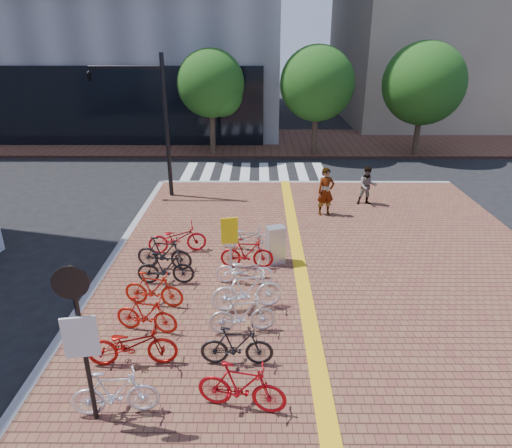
{
  "coord_description": "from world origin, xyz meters",
  "views": [
    {
      "loc": [
        0.71,
        -9.24,
        6.82
      ],
      "look_at": [
        0.64,
        3.92,
        1.3
      ],
      "focal_mm": 32.0,
      "sensor_mm": 36.0,
      "label": 1
    }
  ],
  "objects_px": {
    "bike_5": "(164,253)",
    "bike_13": "(246,237)",
    "bike_4": "(166,268)",
    "yellow_sign": "(230,236)",
    "bike_11": "(244,270)",
    "bike_3": "(154,289)",
    "pedestrian_a": "(326,192)",
    "bike_2": "(146,314)",
    "bike_0": "(115,393)",
    "notice_sign": "(79,328)",
    "pedestrian_b": "(367,186)",
    "bike_10": "(247,290)",
    "bike_8": "(237,346)",
    "bike_12": "(247,253)",
    "bike_7": "(242,387)",
    "bike_9": "(242,315)",
    "bike_1": "(132,344)",
    "traffic_light_pole": "(131,100)",
    "bike_6": "(177,238)",
    "utility_box": "(275,245)"
  },
  "relations": [
    {
      "from": "bike_5",
      "to": "bike_13",
      "type": "distance_m",
      "value": 2.8
    },
    {
      "from": "bike_4",
      "to": "yellow_sign",
      "type": "height_order",
      "value": "yellow_sign"
    },
    {
      "from": "yellow_sign",
      "to": "bike_11",
      "type": "bearing_deg",
      "value": -49.77
    },
    {
      "from": "bike_3",
      "to": "pedestrian_a",
      "type": "distance_m",
      "value": 8.53
    },
    {
      "from": "bike_2",
      "to": "bike_0",
      "type": "bearing_deg",
      "value": -168.24
    },
    {
      "from": "bike_0",
      "to": "yellow_sign",
      "type": "relative_size",
      "value": 0.89
    },
    {
      "from": "bike_11",
      "to": "yellow_sign",
      "type": "relative_size",
      "value": 0.9
    },
    {
      "from": "bike_3",
      "to": "notice_sign",
      "type": "height_order",
      "value": "notice_sign"
    },
    {
      "from": "pedestrian_b",
      "to": "bike_4",
      "type": "bearing_deg",
      "value": -136.93
    },
    {
      "from": "bike_4",
      "to": "bike_10",
      "type": "distance_m",
      "value": 2.7
    },
    {
      "from": "bike_0",
      "to": "bike_2",
      "type": "bearing_deg",
      "value": -6.33
    },
    {
      "from": "bike_2",
      "to": "bike_11",
      "type": "bearing_deg",
      "value": -33.33
    },
    {
      "from": "bike_4",
      "to": "pedestrian_a",
      "type": "xyz_separation_m",
      "value": [
        5.28,
        5.46,
        0.46
      ]
    },
    {
      "from": "bike_8",
      "to": "bike_12",
      "type": "relative_size",
      "value": 0.97
    },
    {
      "from": "bike_0",
      "to": "bike_3",
      "type": "relative_size",
      "value": 1.01
    },
    {
      "from": "bike_2",
      "to": "bike_5",
      "type": "relative_size",
      "value": 0.89
    },
    {
      "from": "bike_5",
      "to": "notice_sign",
      "type": "bearing_deg",
      "value": -172.11
    },
    {
      "from": "bike_4",
      "to": "bike_13",
      "type": "distance_m",
      "value": 3.17
    },
    {
      "from": "bike_0",
      "to": "bike_7",
      "type": "distance_m",
      "value": 2.36
    },
    {
      "from": "bike_9",
      "to": "bike_12",
      "type": "height_order",
      "value": "same"
    },
    {
      "from": "bike_13",
      "to": "notice_sign",
      "type": "bearing_deg",
      "value": 170.84
    },
    {
      "from": "bike_1",
      "to": "traffic_light_pole",
      "type": "height_order",
      "value": "traffic_light_pole"
    },
    {
      "from": "bike_3",
      "to": "bike_6",
      "type": "relative_size",
      "value": 0.86
    },
    {
      "from": "bike_0",
      "to": "utility_box",
      "type": "relative_size",
      "value": 1.35
    },
    {
      "from": "bike_6",
      "to": "bike_8",
      "type": "relative_size",
      "value": 1.19
    },
    {
      "from": "bike_12",
      "to": "pedestrian_b",
      "type": "height_order",
      "value": "pedestrian_b"
    },
    {
      "from": "bike_6",
      "to": "bike_9",
      "type": "bearing_deg",
      "value": -163.49
    },
    {
      "from": "bike_10",
      "to": "pedestrian_b",
      "type": "bearing_deg",
      "value": -43.06
    },
    {
      "from": "bike_5",
      "to": "bike_2",
      "type": "bearing_deg",
      "value": -167.15
    },
    {
      "from": "pedestrian_b",
      "to": "bike_10",
      "type": "bearing_deg",
      "value": -120.93
    },
    {
      "from": "bike_1",
      "to": "bike_3",
      "type": "xyz_separation_m",
      "value": [
        -0.04,
        2.32,
        -0.02
      ]
    },
    {
      "from": "bike_3",
      "to": "bike_2",
      "type": "bearing_deg",
      "value": -166.76
    },
    {
      "from": "bike_0",
      "to": "bike_7",
      "type": "height_order",
      "value": "bike_7"
    },
    {
      "from": "bike_11",
      "to": "pedestrian_a",
      "type": "distance_m",
      "value": 6.25
    },
    {
      "from": "bike_11",
      "to": "bike_13",
      "type": "distance_m",
      "value": 2.25
    },
    {
      "from": "notice_sign",
      "to": "pedestrian_b",
      "type": "bearing_deg",
      "value": 57.06
    },
    {
      "from": "bike_3",
      "to": "traffic_light_pole",
      "type": "relative_size",
      "value": 0.27
    },
    {
      "from": "bike_8",
      "to": "bike_12",
      "type": "bearing_deg",
      "value": -0.48
    },
    {
      "from": "bike_0",
      "to": "traffic_light_pole",
      "type": "distance_m",
      "value": 13.41
    },
    {
      "from": "pedestrian_b",
      "to": "yellow_sign",
      "type": "height_order",
      "value": "yellow_sign"
    },
    {
      "from": "bike_6",
      "to": "pedestrian_b",
      "type": "relative_size",
      "value": 1.17
    },
    {
      "from": "bike_13",
      "to": "pedestrian_b",
      "type": "xyz_separation_m",
      "value": [
        4.95,
        4.39,
        0.35
      ]
    },
    {
      "from": "bike_2",
      "to": "bike_3",
      "type": "distance_m",
      "value": 1.14
    },
    {
      "from": "bike_2",
      "to": "bike_7",
      "type": "bearing_deg",
      "value": -124.58
    },
    {
      "from": "bike_3",
      "to": "bike_1",
      "type": "bearing_deg",
      "value": -169.21
    },
    {
      "from": "bike_3",
      "to": "bike_11",
      "type": "xyz_separation_m",
      "value": [
        2.35,
        1.17,
        -0.05
      ]
    },
    {
      "from": "notice_sign",
      "to": "bike_7",
      "type": "bearing_deg",
      "value": 6.17
    },
    {
      "from": "bike_8",
      "to": "bike_13",
      "type": "relative_size",
      "value": 0.92
    },
    {
      "from": "bike_4",
      "to": "bike_6",
      "type": "distance_m",
      "value": 2.06
    },
    {
      "from": "bike_7",
      "to": "bike_11",
      "type": "height_order",
      "value": "bike_7"
    }
  ]
}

